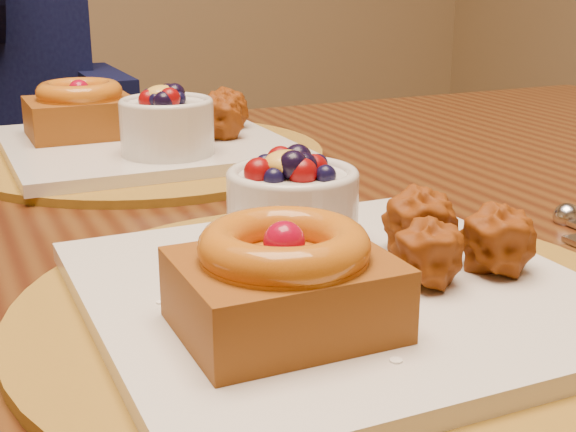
# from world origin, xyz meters

# --- Properties ---
(dining_table) EXTENTS (1.60, 0.90, 0.76)m
(dining_table) POSITION_xyz_m (0.07, -0.11, 0.68)
(dining_table) COLOR #361709
(dining_table) RESTS_ON ground
(place_setting_near) EXTENTS (0.38, 0.38, 0.08)m
(place_setting_near) POSITION_xyz_m (0.06, -0.33, 0.78)
(place_setting_near) COLOR brown
(place_setting_near) RESTS_ON dining_table
(place_setting_far) EXTENTS (0.38, 0.38, 0.09)m
(place_setting_far) POSITION_xyz_m (0.06, 0.10, 0.78)
(place_setting_far) COLOR brown
(place_setting_far) RESTS_ON dining_table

